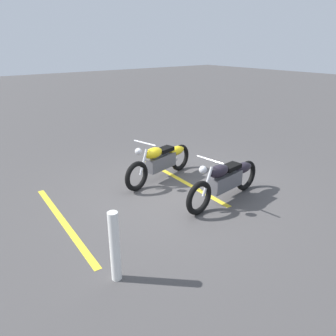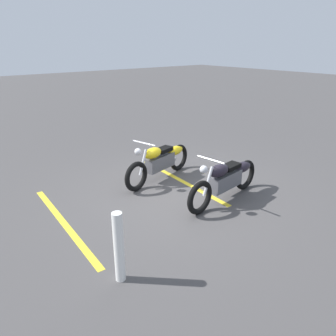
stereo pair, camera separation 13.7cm
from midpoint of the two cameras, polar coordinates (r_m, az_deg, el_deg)
ground_plane at (r=7.02m, az=1.10°, el=-4.46°), size 60.00×60.00×0.00m
motorcycle_bright_foreground at (r=7.59m, az=-1.86°, el=1.33°), size 2.20×0.79×1.04m
motorcycle_dark_foreground at (r=6.67m, az=9.64°, el=-1.88°), size 2.23×0.64×1.04m
bollard_post at (r=4.46m, az=-9.55°, el=-13.65°), size 0.14×0.14×1.04m
parking_stripe_near at (r=7.66m, az=1.73°, el=-2.17°), size 0.30×3.20×0.01m
parking_stripe_mid at (r=6.23m, az=-18.46°, el=-9.22°), size 0.30×3.20×0.01m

